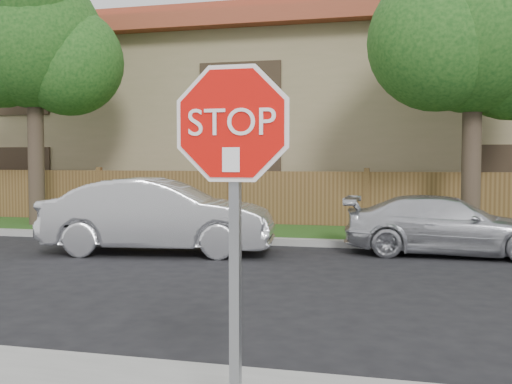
# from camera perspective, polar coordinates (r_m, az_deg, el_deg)

# --- Properties ---
(ground) EXTENTS (90.00, 90.00, 0.00)m
(ground) POSITION_cam_1_polar(r_m,az_deg,el_deg) (5.48, 2.40, -17.54)
(ground) COLOR black
(ground) RESTS_ON ground
(far_curb) EXTENTS (70.00, 0.30, 0.15)m
(far_curb) POSITION_cam_1_polar(r_m,az_deg,el_deg) (13.34, 9.56, -4.93)
(far_curb) COLOR gray
(far_curb) RESTS_ON ground
(grass_strip) EXTENTS (70.00, 3.00, 0.12)m
(grass_strip) POSITION_cam_1_polar(r_m,az_deg,el_deg) (14.97, 10.06, -4.11)
(grass_strip) COLOR #1E4714
(grass_strip) RESTS_ON ground
(fence) EXTENTS (70.00, 0.12, 1.60)m
(fence) POSITION_cam_1_polar(r_m,az_deg,el_deg) (16.49, 10.48, -0.87)
(fence) COLOR brown
(fence) RESTS_ON ground
(apartment_building) EXTENTS (35.20, 9.20, 7.20)m
(apartment_building) POSITION_cam_1_polar(r_m,az_deg,el_deg) (22.10, 11.48, 7.20)
(apartment_building) COLOR #897C55
(apartment_building) RESTS_ON ground
(tree_left) EXTENTS (4.80, 3.90, 7.78)m
(tree_left) POSITION_cam_1_polar(r_m,az_deg,el_deg) (18.00, -20.60, 13.45)
(tree_left) COLOR #382B21
(tree_left) RESTS_ON ground
(tree_mid) EXTENTS (4.80, 3.90, 7.35)m
(tree_mid) POSITION_cam_1_polar(r_m,az_deg,el_deg) (14.95, 20.16, 14.28)
(tree_mid) COLOR #382B21
(tree_mid) RESTS_ON ground
(stop_sign) EXTENTS (1.01, 0.13, 2.55)m
(stop_sign) POSITION_cam_1_polar(r_m,az_deg,el_deg) (3.69, -2.20, 1.53)
(stop_sign) COLOR gray
(stop_sign) RESTS_ON sidewalk_near
(sedan_left) EXTENTS (4.87, 2.30, 1.54)m
(sedan_left) POSITION_cam_1_polar(r_m,az_deg,el_deg) (12.49, -9.18, -2.25)
(sedan_left) COLOR silver
(sedan_left) RESTS_ON ground
(sedan_right) EXTENTS (4.12, 1.68, 1.19)m
(sedan_right) POSITION_cam_1_polar(r_m,az_deg,el_deg) (12.72, 17.76, -3.06)
(sedan_right) COLOR silver
(sedan_right) RESTS_ON ground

